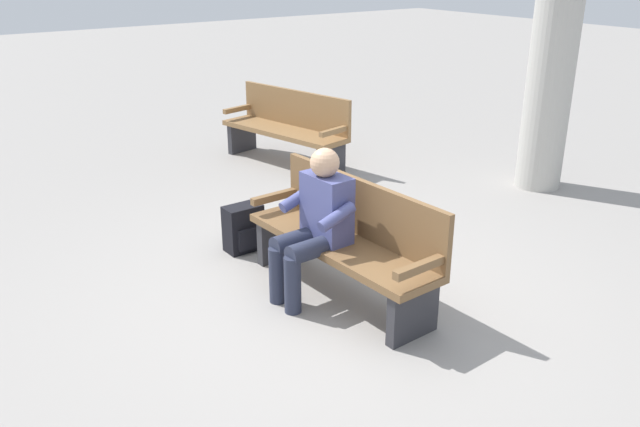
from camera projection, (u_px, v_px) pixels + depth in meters
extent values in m
plane|color=gray|center=(339.00, 293.00, 5.18)|extent=(40.00, 40.00, 0.00)
cube|color=brown|center=(339.00, 245.00, 5.02)|extent=(1.82, 0.55, 0.06)
cube|color=brown|center=(361.00, 208.00, 5.05)|extent=(1.80, 0.12, 0.45)
cube|color=brown|center=(421.00, 266.00, 4.34)|extent=(0.08, 0.48, 0.06)
cube|color=brown|center=(276.00, 196.00, 5.59)|extent=(0.08, 0.48, 0.06)
cube|color=#2D2D33|center=(413.00, 313.00, 4.52)|extent=(0.10, 0.43, 0.39)
cube|color=#2D2D33|center=(280.00, 238.00, 5.69)|extent=(0.10, 0.43, 0.39)
cube|color=#474C84|center=(327.00, 208.00, 4.95)|extent=(0.41, 0.24, 0.52)
sphere|color=tan|center=(325.00, 163.00, 4.81)|extent=(0.22, 0.22, 0.22)
cylinder|color=#282D42|center=(313.00, 249.00, 4.85)|extent=(0.17, 0.43, 0.15)
cylinder|color=#282D42|center=(297.00, 240.00, 5.00)|extent=(0.17, 0.43, 0.15)
cylinder|color=#282D42|center=(293.00, 285.00, 4.83)|extent=(0.13, 0.13, 0.45)
cylinder|color=#282D42|center=(277.00, 275.00, 4.98)|extent=(0.13, 0.13, 0.45)
cylinder|color=#474C84|center=(337.00, 217.00, 4.71)|extent=(0.10, 0.32, 0.18)
cylinder|color=#474C84|center=(297.00, 199.00, 5.06)|extent=(0.10, 0.32, 0.18)
cube|color=black|center=(243.00, 228.00, 5.86)|extent=(0.20, 0.33, 0.42)
cube|color=black|center=(250.00, 239.00, 5.80)|extent=(0.04, 0.23, 0.19)
cube|color=olive|center=(284.00, 131.00, 8.20)|extent=(1.86, 0.84, 0.06)
cube|color=olive|center=(295.00, 108.00, 8.25)|extent=(1.77, 0.42, 0.45)
cube|color=olive|center=(335.00, 131.00, 7.61)|extent=(0.16, 0.48, 0.06)
cube|color=olive|center=(238.00, 109.00, 8.68)|extent=(0.16, 0.48, 0.06)
cube|color=#2D2D33|center=(331.00, 161.00, 7.78)|extent=(0.17, 0.44, 0.39)
cube|color=#2D2D33|center=(242.00, 137.00, 8.78)|extent=(0.17, 0.44, 0.39)
cylinder|color=#B2AFA8|center=(559.00, 14.00, 6.85)|extent=(0.50, 0.50, 3.80)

